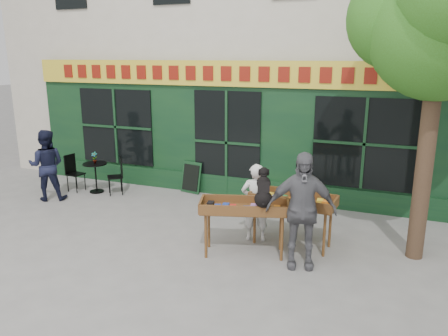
{
  "coord_description": "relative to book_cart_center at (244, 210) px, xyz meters",
  "views": [
    {
      "loc": [
        3.79,
        -7.43,
        3.41
      ],
      "look_at": [
        0.65,
        0.5,
        1.2
      ],
      "focal_mm": 35.0,
      "sensor_mm": 36.0,
      "label": 1
    }
  ],
  "objects": [
    {
      "name": "bistro_chair_right",
      "position": [
        -4.08,
        2.11,
        -0.26
      ],
      "size": [
        0.51,
        0.51,
        0.95
      ],
      "rotation": [
        0.0,
        0.0,
        -0.88
      ],
      "color": "black",
      "rests_on": "ground"
    },
    {
      "name": "bistro_table",
      "position": [
        -4.7,
        2.0,
        -0.28
      ],
      "size": [
        0.6,
        0.6,
        0.76
      ],
      "color": "black",
      "rests_on": "ground"
    },
    {
      "name": "book_cart_center",
      "position": [
        0.0,
        0.0,
        0.0
      ],
      "size": [
        1.62,
        1.03,
        0.99
      ],
      "rotation": [
        0.0,
        0.0,
        0.29
      ],
      "color": "brown",
      "rests_on": "ground"
    },
    {
      "name": "dog",
      "position": [
        0.35,
        -0.05,
        0.47
      ],
      "size": [
        0.5,
        0.67,
        0.6
      ],
      "primitive_type": null,
      "rotation": [
        0.0,
        0.0,
        0.29
      ],
      "color": "black",
      "rests_on": "book_cart_center"
    },
    {
      "name": "woman",
      "position": [
        0.0,
        0.65,
        -0.08
      ],
      "size": [
        0.62,
        0.5,
        1.49
      ],
      "primitive_type": "imported",
      "rotation": [
        0.0,
        0.0,
        3.44
      ],
      "color": "silver",
      "rests_on": "ground"
    },
    {
      "name": "building",
      "position": [
        -1.49,
        6.65,
        4.15
      ],
      "size": [
        14.0,
        7.26,
        10.0
      ],
      "color": "beige",
      "rests_on": "ground"
    },
    {
      "name": "man_left",
      "position": [
        -5.4,
        1.1,
        0.04
      ],
      "size": [
        1.05,
        0.98,
        1.72
      ],
      "primitive_type": "imported",
      "rotation": [
        0.0,
        0.0,
        3.66
      ],
      "color": "black",
      "rests_on": "ground"
    },
    {
      "name": "bistro_chair_left",
      "position": [
        -5.33,
        1.91,
        -0.26
      ],
      "size": [
        0.4,
        0.39,
        0.95
      ],
      "rotation": [
        0.0,
        0.0,
        1.47
      ],
      "color": "black",
      "rests_on": "ground"
    },
    {
      "name": "chalkboard",
      "position": [
        -2.42,
        2.87,
        -0.42
      ],
      "size": [
        0.58,
        0.28,
        0.79
      ],
      "rotation": [
        0.0,
        0.0,
        -0.18
      ],
      "color": "black",
      "rests_on": "ground"
    },
    {
      "name": "potted_plant",
      "position": [
        -4.7,
        2.0,
        0.09
      ],
      "size": [
        0.17,
        0.13,
        0.3
      ],
      "primitive_type": "imported",
      "rotation": [
        0.0,
        0.0,
        0.16
      ],
      "color": "gray",
      "rests_on": "bistro_table"
    },
    {
      "name": "ground",
      "position": [
        -1.49,
        0.68,
        -0.82
      ],
      "size": [
        80.0,
        80.0,
        0.0
      ],
      "primitive_type": "plane",
      "color": "slate",
      "rests_on": "ground"
    },
    {
      "name": "book_cart_right",
      "position": [
        0.7,
        0.67,
        0.0
      ],
      "size": [
        1.55,
        0.74,
        0.99
      ],
      "rotation": [
        0.0,
        0.0,
        -0.08
      ],
      "color": "brown",
      "rests_on": "ground"
    },
    {
      "name": "man_right",
      "position": [
        1.0,
        -0.08,
        0.15
      ],
      "size": [
        1.23,
        0.76,
        1.95
      ],
      "primitive_type": "imported",
      "rotation": [
        0.0,
        0.0,
        0.27
      ],
      "color": "#535358",
      "rests_on": "ground"
    },
    {
      "name": "street_tree",
      "position": [
        2.85,
        1.04,
        3.29
      ],
      "size": [
        3.05,
        2.9,
        5.6
      ],
      "color": "#382619",
      "rests_on": "ground"
    }
  ]
}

